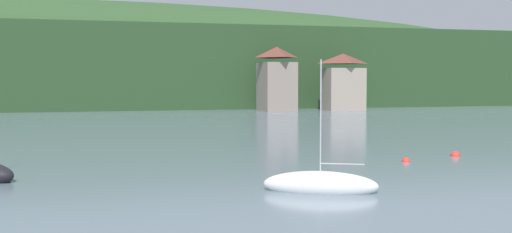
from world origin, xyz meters
TOP-DOWN VIEW (x-y plane):
  - wooded_hillside at (-6.21, 132.44)m, footprint 352.00×52.81m
  - shore_building_west at (19.97, 96.78)m, footprint 4.69×5.99m
  - shore_building_westcentral at (29.96, 96.06)m, footprint 5.77×4.47m
  - sailboat_mid_0 at (1.85, 34.50)m, footprint 4.81×3.34m
  - mooring_buoy_mid at (9.93, 41.89)m, footprint 0.49×0.49m
  - mooring_buoy_far at (14.02, 43.33)m, footprint 0.59×0.59m

SIDE VIEW (x-z plane):
  - mooring_buoy_mid at x=9.93m, z-range -0.25..0.25m
  - mooring_buoy_far at x=14.02m, z-range -0.30..0.30m
  - sailboat_mid_0 at x=1.85m, z-range -2.59..3.12m
  - shore_building_westcentral at x=29.96m, z-range -0.12..8.17m
  - shore_building_west at x=19.97m, z-range -0.14..9.04m
  - wooded_hillside at x=-6.21m, z-range -10.04..20.70m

